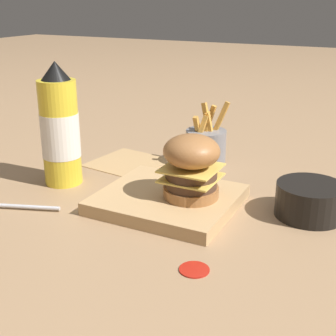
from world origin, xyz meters
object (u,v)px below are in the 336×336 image
object	(u,v)px
serving_board	(168,200)
burger	(191,166)
side_bowl	(310,199)
ketchup_bottle	(60,130)
fries_basket	(206,146)

from	to	relation	value
serving_board	burger	bearing A→B (deg)	-170.36
burger	side_bowl	bearing A→B (deg)	-161.40
burger	ketchup_bottle	world-z (taller)	ketchup_bottle
fries_basket	burger	bearing A→B (deg)	106.16
ketchup_bottle	fries_basket	world-z (taller)	ketchup_bottle
ketchup_bottle	fries_basket	xyz separation A→B (m)	(-0.22, -0.24, -0.07)
burger	side_bowl	distance (m)	0.21
serving_board	ketchup_bottle	size ratio (longest dim) A/B	0.98
fries_basket	side_bowl	bearing A→B (deg)	147.62
fries_basket	side_bowl	size ratio (longest dim) A/B	1.22
side_bowl	ketchup_bottle	bearing A→B (deg)	7.98
side_bowl	burger	bearing A→B (deg)	18.60
serving_board	burger	world-z (taller)	burger
burger	fries_basket	size ratio (longest dim) A/B	0.79
burger	side_bowl	world-z (taller)	burger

